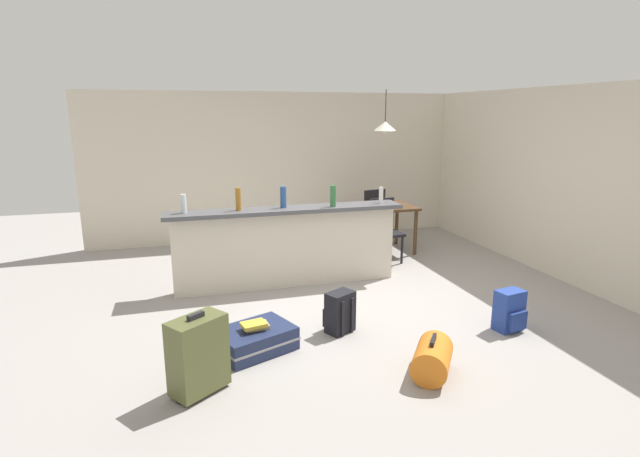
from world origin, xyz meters
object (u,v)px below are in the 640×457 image
object	(u,v)px
bottle_white	(381,195)
backpack_blue	(510,311)
bottle_amber	(238,199)
dining_table	(378,212)
book_stack	(255,325)
dining_chair_far_side	(371,213)
dining_chair_near_partition	(385,227)
bottle_blue	(283,197)
backpack_black	(339,313)
suitcase_upright_olive	(198,354)
suitcase_flat_navy	(255,339)
bottle_green	(333,196)
pendant_lamp	(385,126)
bottle_clear	(184,204)

from	to	relation	value
bottle_white	backpack_blue	distance (m)	2.21
bottle_amber	dining_table	bearing A→B (deg)	26.44
bottle_amber	book_stack	world-z (taller)	bottle_amber
dining_chair_far_side	book_stack	bearing A→B (deg)	-126.65
dining_chair_near_partition	backpack_blue	size ratio (longest dim) A/B	2.21
bottle_amber	dining_chair_far_side	xyz separation A→B (m)	(2.39, 1.65, -0.63)
bottle_blue	book_stack	size ratio (longest dim) A/B	0.98
backpack_black	suitcase_upright_olive	xyz separation A→B (m)	(-1.41, -0.75, 0.13)
bottle_white	dining_table	distance (m)	1.33
dining_chair_near_partition	suitcase_upright_olive	world-z (taller)	dining_chair_near_partition
dining_table	backpack_blue	size ratio (longest dim) A/B	2.62
dining_chair_near_partition	suitcase_flat_navy	bearing A→B (deg)	-134.80
backpack_blue	dining_chair_near_partition	bearing A→B (deg)	95.74
dining_chair_far_side	book_stack	world-z (taller)	dining_chair_far_side
dining_chair_far_side	book_stack	distance (m)	4.14
bottle_green	backpack_black	bearing A→B (deg)	-104.75
pendant_lamp	suitcase_upright_olive	distance (m)	4.82
pendant_lamp	backpack_black	size ratio (longest dim) A/B	1.55
bottle_green	bottle_white	world-z (taller)	bottle_green
pendant_lamp	bottle_white	bearing A→B (deg)	-114.67
bottle_amber	suitcase_upright_olive	distance (m)	2.46
backpack_blue	book_stack	distance (m)	2.56
backpack_black	suitcase_upright_olive	size ratio (longest dim) A/B	0.63
bottle_green	bottle_white	bearing A→B (deg)	6.07
bottle_clear	backpack_blue	size ratio (longest dim) A/B	0.53
dining_chair_near_partition	bottle_white	bearing A→B (deg)	-118.29
dining_table	backpack_blue	bearing A→B (deg)	-86.98
suitcase_upright_olive	bottle_amber	bearing A→B (deg)	74.81
bottle_white	dining_table	bearing A→B (deg)	68.53
dining_chair_near_partition	book_stack	world-z (taller)	dining_chair_near_partition
book_stack	bottle_green	bearing A→B (deg)	51.75
book_stack	bottle_white	bearing A→B (deg)	40.64
suitcase_upright_olive	book_stack	bearing A→B (deg)	47.08
suitcase_upright_olive	backpack_blue	world-z (taller)	suitcase_upright_olive
suitcase_upright_olive	book_stack	xyz separation A→B (m)	(0.53, 0.57, -0.07)
bottle_clear	dining_chair_far_side	world-z (taller)	bottle_clear
bottle_amber	dining_chair_near_partition	xyz separation A→B (m)	(2.20, 0.65, -0.63)
book_stack	bottle_clear	bearing A→B (deg)	108.29
bottle_amber	backpack_blue	size ratio (longest dim) A/B	0.65
pendant_lamp	suitcase_flat_navy	bearing A→B (deg)	-131.23
bottle_clear	suitcase_flat_navy	distance (m)	2.03
dining_table	dining_chair_near_partition	world-z (taller)	dining_chair_near_partition
pendant_lamp	backpack_blue	world-z (taller)	pendant_lamp
bottle_green	backpack_blue	bearing A→B (deg)	-54.80
bottle_white	suitcase_flat_navy	xyz separation A→B (m)	(-1.93, -1.64, -1.00)
dining_chair_near_partition	pendant_lamp	xyz separation A→B (m)	(0.19, 0.52, 1.45)
bottle_green	bottle_white	size ratio (longest dim) A/B	1.28
dining_chair_near_partition	backpack_black	bearing A→B (deg)	-123.36
bottle_blue	suitcase_upright_olive	bearing A→B (deg)	-117.23
book_stack	backpack_blue	bearing A→B (deg)	-5.84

